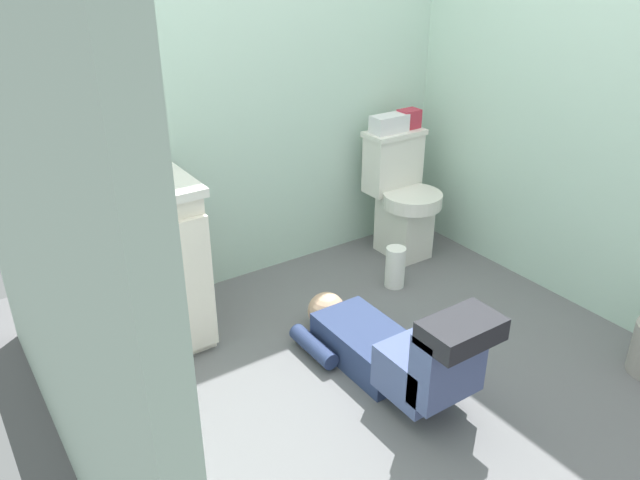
{
  "coord_description": "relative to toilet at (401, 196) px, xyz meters",
  "views": [
    {
      "loc": [
        -1.51,
        -1.82,
        1.81
      ],
      "look_at": [
        0.02,
        0.44,
        0.45
      ],
      "focal_mm": 35.23,
      "sensor_mm": 36.0,
      "label": 1
    }
  ],
  "objects": [
    {
      "name": "ground_plane",
      "position": [
        -0.85,
        -0.8,
        -0.39
      ],
      "size": [
        2.97,
        3.13,
        0.04
      ],
      "primitive_type": "cube",
      "color": "#606062"
    },
    {
      "name": "wall_back",
      "position": [
        -0.85,
        0.31,
        0.83
      ],
      "size": [
        2.63,
        0.08,
        2.4
      ],
      "primitive_type": "cube",
      "color": "#B4D2C0",
      "rests_on": "ground_plane"
    },
    {
      "name": "wall_left",
      "position": [
        -2.13,
        -0.8,
        0.83
      ],
      "size": [
        0.08,
        2.13,
        2.4
      ],
      "primitive_type": "cube",
      "color": "#B4D2C0",
      "rests_on": "ground_plane"
    },
    {
      "name": "wall_right",
      "position": [
        0.42,
        -0.8,
        0.83
      ],
      "size": [
        0.08,
        2.13,
        2.4
      ],
      "primitive_type": "cube",
      "color": "#B4D2C0",
      "rests_on": "ground_plane"
    },
    {
      "name": "toilet",
      "position": [
        0.0,
        0.0,
        0.0
      ],
      "size": [
        0.36,
        0.46,
        0.75
      ],
      "color": "silver",
      "rests_on": "ground_plane"
    },
    {
      "name": "vanity_cabinet",
      "position": [
        -1.66,
        -0.05,
        0.05
      ],
      "size": [
        0.6,
        0.53,
        0.82
      ],
      "color": "silver",
      "rests_on": "ground_plane"
    },
    {
      "name": "faucet",
      "position": [
        -1.66,
        0.1,
        0.5
      ],
      "size": [
        0.02,
        0.02,
        0.1
      ],
      "primitive_type": "cylinder",
      "color": "silver",
      "rests_on": "vanity_cabinet"
    },
    {
      "name": "person_plumber",
      "position": [
        -0.86,
        -0.95,
        -0.19
      ],
      "size": [
        0.39,
        1.06,
        0.52
      ],
      "color": "navy",
      "rests_on": "ground_plane"
    },
    {
      "name": "tissue_box",
      "position": [
        -0.04,
        0.09,
        0.43
      ],
      "size": [
        0.22,
        0.11,
        0.1
      ],
      "primitive_type": "cube",
      "color": "silver",
      "rests_on": "toilet"
    },
    {
      "name": "toiletry_bag",
      "position": [
        0.11,
        0.09,
        0.44
      ],
      "size": [
        0.12,
        0.09,
        0.11
      ],
      "primitive_type": "cube",
      "color": "#B22D3F",
      "rests_on": "toilet"
    },
    {
      "name": "soap_dispenser",
      "position": [
        -1.85,
        0.08,
        0.52
      ],
      "size": [
        0.06,
        0.06,
        0.17
      ],
      "color": "#41945D",
      "rests_on": "vanity_cabinet"
    },
    {
      "name": "bottle_pink",
      "position": [
        -1.76,
        0.1,
        0.53
      ],
      "size": [
        0.05,
        0.05,
        0.15
      ],
      "primitive_type": "cylinder",
      "color": "pink",
      "rests_on": "vanity_cabinet"
    },
    {
      "name": "bottle_clear",
      "position": [
        -1.71,
        0.09,
        0.53
      ],
      "size": [
        0.06,
        0.06,
        0.16
      ],
      "primitive_type": "cylinder",
      "color": "silver",
      "rests_on": "vanity_cabinet"
    },
    {
      "name": "bottle_green",
      "position": [
        -1.63,
        0.05,
        0.52
      ],
      "size": [
        0.05,
        0.05,
        0.13
      ],
      "primitive_type": "cylinder",
      "color": "#50A452",
      "rests_on": "vanity_cabinet"
    },
    {
      "name": "bottle_amber",
      "position": [
        -1.56,
        0.03,
        0.51
      ],
      "size": [
        0.05,
        0.05,
        0.12
      ],
      "primitive_type": "cylinder",
      "color": "gold",
      "rests_on": "vanity_cabinet"
    },
    {
      "name": "paper_towel_roll",
      "position": [
        -0.3,
        -0.32,
        -0.25
      ],
      "size": [
        0.11,
        0.11,
        0.24
      ],
      "primitive_type": "cylinder",
      "color": "white",
      "rests_on": "ground_plane"
    }
  ]
}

